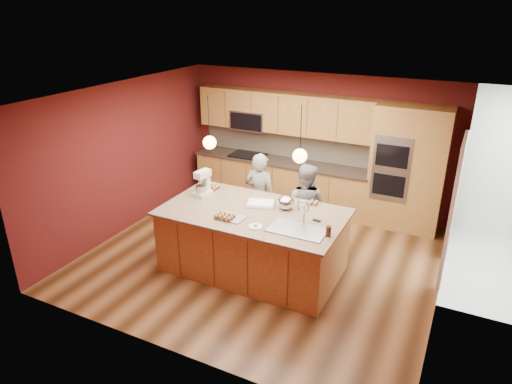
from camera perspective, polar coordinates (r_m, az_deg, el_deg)
The scene contains 24 objects.
floor at distance 7.71m, azimuth 0.86°, elevation -8.10°, with size 5.50×5.50×0.00m, color #412611.
ceiling at distance 6.73m, azimuth 1.00°, elevation 12.03°, with size 5.50×5.50×0.00m, color silver.
wall_back at distance 9.31m, azimuth 7.59°, elevation 6.32°, with size 5.50×5.50×0.00m, color #531616.
wall_front at distance 5.19m, azimuth -11.16°, elevation -7.84°, with size 5.50×5.50×0.00m, color #531616.
wall_left at distance 8.58m, azimuth -15.93°, elevation 4.21°, with size 5.00×5.00×0.00m, color #531616.
wall_right at distance 6.52m, azimuth 23.32°, elevation -2.75°, with size 5.00×5.00×0.00m, color #531616.
cabinet_run at distance 9.42m, azimuth 3.06°, elevation 4.36°, with size 3.74×0.64×2.30m.
oven_column at distance 8.70m, azimuth 18.40°, elevation 2.76°, with size 1.30×0.62×2.30m.
doorway_trim at distance 7.38m, azimuth 23.31°, elevation -2.40°, with size 0.08×1.11×2.20m, color white, non-canonical shape.
pendant_left at distance 6.89m, azimuth -5.82°, elevation 6.21°, with size 0.20×0.20×0.80m.
pendant_right at distance 6.27m, azimuth 5.50°, elevation 4.55°, with size 0.20×0.20×0.80m.
island at distance 7.12m, azimuth -0.29°, elevation -6.07°, with size 2.76×1.54×1.40m.
person_left at distance 7.99m, azimuth 0.51°, elevation -0.57°, with size 0.58×0.38×1.58m, color black.
person_right at distance 7.70m, azimuth 6.10°, elevation -1.86°, with size 0.74×0.58×1.52m, color slate.
stand_mixer at distance 7.46m, azimuth -6.67°, elevation 0.92°, with size 0.26×0.33×0.42m.
sheet_cake at distance 7.10m, azimuth 0.56°, elevation -1.46°, with size 0.54×0.46×0.05m.
cooling_rack at distance 6.70m, azimuth -3.15°, elevation -3.16°, with size 0.41×0.29×0.02m, color #A1A4A8.
mixing_bowl at distance 6.95m, azimuth 3.77°, elevation -1.33°, with size 0.26×0.26×0.22m, color silver.
plate at distance 6.43m, azimuth -0.05°, elevation -4.34°, with size 0.20×0.20×0.01m, color white.
tumbler at distance 6.24m, azimuth 9.04°, elevation -4.88°, with size 0.07×0.07×0.15m, color #381E11.
phone at distance 6.66m, azimuth 7.62°, elevation -3.55°, with size 0.12×0.07×0.01m, color black.
cupcakes_left at distance 7.75m, azimuth -5.44°, elevation 0.66°, with size 0.23×0.23×0.07m, color tan, non-canonical shape.
cupcakes_rack at distance 6.66m, azimuth -3.95°, elevation -2.97°, with size 0.29×0.22×0.06m, color tan, non-canonical shape.
cupcakes_right at distance 7.17m, azimuth 7.24°, elevation -1.33°, with size 0.14×0.14×0.06m, color tan, non-canonical shape.
Camera 1 is at (2.83, -5.98, 3.95)m, focal length 32.00 mm.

